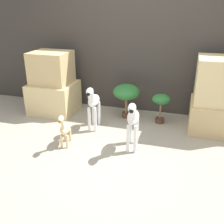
{
  "coord_description": "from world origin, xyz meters",
  "views": [
    {
      "loc": [
        0.88,
        -2.83,
        1.87
      ],
      "look_at": [
        -0.09,
        0.5,
        0.4
      ],
      "focal_mm": 42.0,
      "sensor_mm": 36.0,
      "label": 1
    }
  ],
  "objects_px": {
    "zebra_right": "(133,119)",
    "giraffe_figurine": "(65,128)",
    "potted_palm_back": "(126,93)",
    "zebra_left": "(93,102)",
    "potted_palm_front": "(161,102)"
  },
  "relations": [
    {
      "from": "zebra_right",
      "to": "giraffe_figurine",
      "type": "height_order",
      "value": "zebra_right"
    },
    {
      "from": "giraffe_figurine",
      "to": "potted_palm_back",
      "type": "distance_m",
      "value": 1.33
    },
    {
      "from": "zebra_left",
      "to": "potted_palm_front",
      "type": "bearing_deg",
      "value": 28.25
    },
    {
      "from": "giraffe_figurine",
      "to": "potted_palm_front",
      "type": "height_order",
      "value": "giraffe_figurine"
    },
    {
      "from": "potted_palm_front",
      "to": "potted_palm_back",
      "type": "bearing_deg",
      "value": 174.87
    },
    {
      "from": "zebra_right",
      "to": "zebra_left",
      "type": "relative_size",
      "value": 1.0
    },
    {
      "from": "zebra_right",
      "to": "zebra_left",
      "type": "xyz_separation_m",
      "value": [
        -0.71,
        0.44,
        0.0
      ]
    },
    {
      "from": "potted_palm_front",
      "to": "potted_palm_back",
      "type": "relative_size",
      "value": 0.84
    },
    {
      "from": "giraffe_figurine",
      "to": "potted_palm_front",
      "type": "xyz_separation_m",
      "value": [
        1.17,
        1.13,
        0.1
      ]
    },
    {
      "from": "zebra_left",
      "to": "giraffe_figurine",
      "type": "distance_m",
      "value": 0.66
    },
    {
      "from": "zebra_left",
      "to": "potted_palm_front",
      "type": "distance_m",
      "value": 1.11
    },
    {
      "from": "zebra_right",
      "to": "potted_palm_front",
      "type": "xyz_separation_m",
      "value": [
        0.26,
        0.96,
        -0.08
      ]
    },
    {
      "from": "potted_palm_front",
      "to": "zebra_right",
      "type": "bearing_deg",
      "value": -105.3
    },
    {
      "from": "giraffe_figurine",
      "to": "potted_palm_back",
      "type": "relative_size",
      "value": 0.88
    },
    {
      "from": "zebra_left",
      "to": "potted_palm_front",
      "type": "relative_size",
      "value": 1.47
    }
  ]
}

